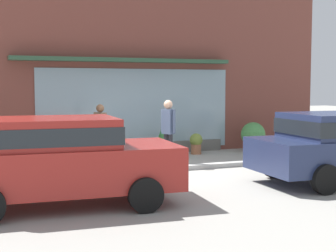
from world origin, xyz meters
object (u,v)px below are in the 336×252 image
(fire_hydrant, at_px, (97,151))
(potted_plant_doorstep, at_px, (39,150))
(potted_plant_window_left, at_px, (164,140))
(potted_plant_by_entrance, at_px, (82,150))
(potted_plant_trailing_edge, at_px, (125,148))
(pedestrian_passerby, at_px, (168,127))
(potted_plant_corner_tall, at_px, (196,143))
(parked_car_red, at_px, (59,156))
(potted_plant_window_right, at_px, (253,136))
(pedestrian_with_handbag, at_px, (100,129))

(fire_hydrant, xyz_separation_m, potted_plant_doorstep, (-1.26, 1.72, -0.11))
(potted_plant_window_left, xyz_separation_m, potted_plant_by_entrance, (-2.44, 0.27, -0.25))
(potted_plant_doorstep, relative_size, potted_plant_trailing_edge, 1.03)
(fire_hydrant, xyz_separation_m, pedestrian_passerby, (1.84, -0.36, 0.59))
(potted_plant_corner_tall, bearing_deg, potted_plant_window_left, -178.15)
(fire_hydrant, height_order, potted_plant_window_left, potted_plant_window_left)
(pedestrian_passerby, distance_m, parked_car_red, 4.74)
(potted_plant_window_left, height_order, potted_plant_trailing_edge, potted_plant_window_left)
(potted_plant_by_entrance, bearing_deg, parked_car_red, -106.27)
(fire_hydrant, relative_size, potted_plant_corner_tall, 1.40)
(fire_hydrant, relative_size, potted_plant_doorstep, 1.47)
(parked_car_red, distance_m, potted_plant_by_entrance, 5.65)
(potted_plant_window_left, distance_m, potted_plant_by_entrance, 2.47)
(parked_car_red, xyz_separation_m, potted_plant_doorstep, (0.33, 5.36, -0.56))
(potted_plant_window_left, bearing_deg, fire_hydrant, -148.73)
(parked_car_red, bearing_deg, fire_hydrant, 70.37)
(fire_hydrant, distance_m, potted_plant_trailing_edge, 1.92)
(potted_plant_trailing_edge, height_order, potted_plant_corner_tall, potted_plant_corner_tall)
(potted_plant_window_right, height_order, potted_plant_doorstep, potted_plant_window_right)
(fire_hydrant, xyz_separation_m, potted_plant_by_entrance, (-0.02, 1.74, -0.19))
(potted_plant_trailing_edge, distance_m, potted_plant_corner_tall, 2.34)
(potted_plant_trailing_edge, bearing_deg, potted_plant_doorstep, 174.88)
(potted_plant_window_right, bearing_deg, parked_car_red, -144.90)
(potted_plant_window_left, bearing_deg, potted_plant_trailing_edge, 178.68)
(parked_car_red, height_order, potted_plant_corner_tall, parked_car_red)
(pedestrian_with_handbag, bearing_deg, potted_plant_doorstep, 33.62)
(fire_hydrant, distance_m, potted_plant_doorstep, 2.13)
(potted_plant_window_left, xyz_separation_m, potted_plant_doorstep, (-3.68, 0.25, -0.16))
(potted_plant_doorstep, relative_size, potted_plant_by_entrance, 1.28)
(fire_hydrant, xyz_separation_m, pedestrian_with_handbag, (0.25, 0.68, 0.51))
(potted_plant_trailing_edge, bearing_deg, potted_plant_window_left, -1.32)
(pedestrian_with_handbag, xyz_separation_m, parked_car_red, (-1.83, -4.32, -0.06))
(potted_plant_window_left, height_order, potted_plant_doorstep, potted_plant_window_left)
(potted_plant_window_right, height_order, potted_plant_corner_tall, potted_plant_window_right)
(fire_hydrant, height_order, potted_plant_corner_tall, fire_hydrant)
(parked_car_red, bearing_deg, potted_plant_corner_tall, 49.09)
(pedestrian_passerby, relative_size, potted_plant_by_entrance, 3.65)
(potted_plant_trailing_edge, bearing_deg, pedestrian_passerby, -70.98)
(pedestrian_with_handbag, distance_m, potted_plant_window_right, 5.31)
(potted_plant_corner_tall, bearing_deg, pedestrian_with_handbag, -165.80)
(pedestrian_passerby, bearing_deg, fire_hydrant, -129.67)
(parked_car_red, bearing_deg, potted_plant_doorstep, 90.42)
(parked_car_red, xyz_separation_m, potted_plant_corner_tall, (5.12, 5.15, -0.54))
(parked_car_red, bearing_deg, potted_plant_window_right, 39.03)
(potted_plant_doorstep, distance_m, potted_plant_by_entrance, 1.24)
(fire_hydrant, height_order, potted_plant_by_entrance, fire_hydrant)
(fire_hydrant, distance_m, pedestrian_passerby, 1.96)
(potted_plant_doorstep, xyz_separation_m, potted_plant_trailing_edge, (2.45, -0.22, -0.04))
(potted_plant_doorstep, xyz_separation_m, potted_plant_corner_tall, (4.79, -0.21, 0.01))
(pedestrian_passerby, relative_size, potted_plant_doorstep, 2.86)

